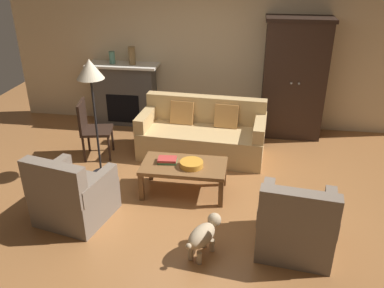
{
  "coord_description": "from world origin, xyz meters",
  "views": [
    {
      "loc": [
        0.69,
        -4.43,
        2.93
      ],
      "look_at": [
        -0.04,
        0.43,
        0.55
      ],
      "focal_mm": 37.66,
      "sensor_mm": 36.0,
      "label": 1
    }
  ],
  "objects_px": {
    "coffee_table": "(184,168)",
    "dog": "(203,234)",
    "mantel_vase_jade": "(112,57)",
    "side_chair_wooden": "(91,126)",
    "mantel_vase_bronze": "(132,56)",
    "floor_lamp": "(90,76)",
    "armchair_near_right": "(296,225)",
    "fruit_bowl": "(192,164)",
    "book_stack": "(167,160)",
    "couch": "(202,135)",
    "armoire": "(294,79)",
    "fireplace": "(125,94)",
    "armchair_near_left": "(73,196)"
  },
  "relations": [
    {
      "from": "fruit_bowl",
      "to": "dog",
      "type": "xyz_separation_m",
      "value": [
        0.29,
        -1.12,
        -0.21
      ]
    },
    {
      "from": "couch",
      "to": "dog",
      "type": "relative_size",
      "value": 3.76
    },
    {
      "from": "mantel_vase_jade",
      "to": "floor_lamp",
      "type": "distance_m",
      "value": 1.95
    },
    {
      "from": "fireplace",
      "to": "floor_lamp",
      "type": "distance_m",
      "value": 2.12
    },
    {
      "from": "dog",
      "to": "fruit_bowl",
      "type": "bearing_deg",
      "value": 104.79
    },
    {
      "from": "floor_lamp",
      "to": "coffee_table",
      "type": "bearing_deg",
      "value": -13.44
    },
    {
      "from": "book_stack",
      "to": "floor_lamp",
      "type": "xyz_separation_m",
      "value": [
        -1.04,
        0.28,
        1.0
      ]
    },
    {
      "from": "couch",
      "to": "dog",
      "type": "bearing_deg",
      "value": -82.43
    },
    {
      "from": "mantel_vase_bronze",
      "to": "armchair_near_right",
      "type": "xyz_separation_m",
      "value": [
        2.63,
        -3.15,
        -0.96
      ]
    },
    {
      "from": "couch",
      "to": "book_stack",
      "type": "bearing_deg",
      "value": -105.5
    },
    {
      "from": "fireplace",
      "to": "fruit_bowl",
      "type": "distance_m",
      "value": 2.75
    },
    {
      "from": "book_stack",
      "to": "dog",
      "type": "xyz_separation_m",
      "value": [
        0.62,
        -1.18,
        -0.2
      ]
    },
    {
      "from": "armoire",
      "to": "armchair_near_left",
      "type": "height_order",
      "value": "armoire"
    },
    {
      "from": "coffee_table",
      "to": "dog",
      "type": "relative_size",
      "value": 2.11
    },
    {
      "from": "couch",
      "to": "coffee_table",
      "type": "relative_size",
      "value": 1.79
    },
    {
      "from": "dog",
      "to": "armchair_near_left",
      "type": "bearing_deg",
      "value": 166.45
    },
    {
      "from": "mantel_vase_bronze",
      "to": "armchair_near_left",
      "type": "relative_size",
      "value": 0.33
    },
    {
      "from": "coffee_table",
      "to": "dog",
      "type": "distance_m",
      "value": 1.23
    },
    {
      "from": "fruit_bowl",
      "to": "book_stack",
      "type": "relative_size",
      "value": 1.18
    },
    {
      "from": "armchair_near_left",
      "to": "coffee_table",
      "type": "bearing_deg",
      "value": 32.81
    },
    {
      "from": "coffee_table",
      "to": "mantel_vase_bronze",
      "type": "relative_size",
      "value": 3.62
    },
    {
      "from": "armoire",
      "to": "mantel_vase_jade",
      "type": "relative_size",
      "value": 9.36
    },
    {
      "from": "coffee_table",
      "to": "dog",
      "type": "xyz_separation_m",
      "value": [
        0.4,
        -1.16,
        -0.12
      ]
    },
    {
      "from": "armchair_near_right",
      "to": "floor_lamp",
      "type": "bearing_deg",
      "value": 154.47
    },
    {
      "from": "armoire",
      "to": "book_stack",
      "type": "distance_m",
      "value": 2.78
    },
    {
      "from": "fruit_bowl",
      "to": "armoire",
      "type": "bearing_deg",
      "value": 57.59
    },
    {
      "from": "armchair_near_left",
      "to": "floor_lamp",
      "type": "distance_m",
      "value": 1.57
    },
    {
      "from": "mantel_vase_bronze",
      "to": "side_chair_wooden",
      "type": "bearing_deg",
      "value": -102.39
    },
    {
      "from": "mantel_vase_jade",
      "to": "side_chair_wooden",
      "type": "relative_size",
      "value": 0.24
    },
    {
      "from": "coffee_table",
      "to": "armchair_near_right",
      "type": "bearing_deg",
      "value": -35.02
    },
    {
      "from": "book_stack",
      "to": "mantel_vase_bronze",
      "type": "height_order",
      "value": "mantel_vase_bronze"
    },
    {
      "from": "armoire",
      "to": "mantel_vase_bronze",
      "type": "xyz_separation_m",
      "value": [
        -2.77,
        0.06,
        0.27
      ]
    },
    {
      "from": "armoire",
      "to": "book_stack",
      "type": "relative_size",
      "value": 7.82
    },
    {
      "from": "armchair_near_right",
      "to": "coffee_table",
      "type": "bearing_deg",
      "value": 144.98
    },
    {
      "from": "dog",
      "to": "coffee_table",
      "type": "bearing_deg",
      "value": 109.14
    },
    {
      "from": "fireplace",
      "to": "armchair_near_right",
      "type": "bearing_deg",
      "value": -48.4
    },
    {
      "from": "couch",
      "to": "mantel_vase_jade",
      "type": "height_order",
      "value": "mantel_vase_jade"
    },
    {
      "from": "mantel_vase_bronze",
      "to": "mantel_vase_jade",
      "type": "bearing_deg",
      "value": 180.0
    },
    {
      "from": "book_stack",
      "to": "mantel_vase_bronze",
      "type": "bearing_deg",
      "value": 115.91
    },
    {
      "from": "armchair_near_left",
      "to": "floor_lamp",
      "type": "xyz_separation_m",
      "value": [
        -0.07,
        1.08,
        1.14
      ]
    },
    {
      "from": "armchair_near_right",
      "to": "side_chair_wooden",
      "type": "relative_size",
      "value": 0.98
    },
    {
      "from": "armchair_near_right",
      "to": "side_chair_wooden",
      "type": "distance_m",
      "value": 3.43
    },
    {
      "from": "fireplace",
      "to": "armchair_near_left",
      "type": "xyz_separation_m",
      "value": [
        0.26,
        -2.99,
        -0.25
      ]
    },
    {
      "from": "floor_lamp",
      "to": "book_stack",
      "type": "bearing_deg",
      "value": -14.81
    },
    {
      "from": "fruit_bowl",
      "to": "floor_lamp",
      "type": "relative_size",
      "value": 0.18
    },
    {
      "from": "coffee_table",
      "to": "fruit_bowl",
      "type": "xyz_separation_m",
      "value": [
        0.11,
        -0.04,
        0.09
      ]
    },
    {
      "from": "couch",
      "to": "dog",
      "type": "xyz_separation_m",
      "value": [
        0.31,
        -2.32,
        -0.07
      ]
    },
    {
      "from": "mantel_vase_jade",
      "to": "mantel_vase_bronze",
      "type": "height_order",
      "value": "mantel_vase_bronze"
    },
    {
      "from": "side_chair_wooden",
      "to": "book_stack",
      "type": "bearing_deg",
      "value": -30.58
    },
    {
      "from": "armchair_near_right",
      "to": "armoire",
      "type": "bearing_deg",
      "value": 87.43
    }
  ]
}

